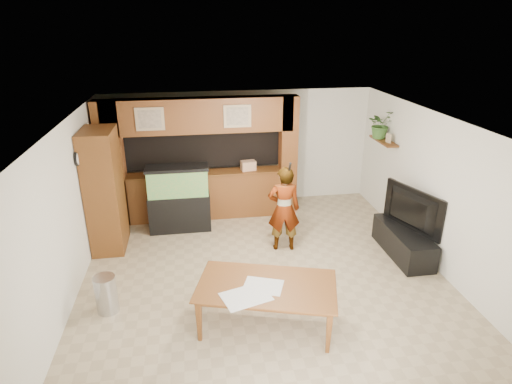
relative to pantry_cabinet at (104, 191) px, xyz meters
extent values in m
plane|color=tan|center=(2.70, -1.43, -1.14)|extent=(6.50, 6.50, 0.00)
plane|color=white|center=(2.70, -1.43, 1.46)|extent=(6.50, 6.50, 0.00)
plane|color=silver|center=(2.70, 1.82, 0.16)|extent=(6.00, 0.00, 6.00)
plane|color=silver|center=(-0.30, -1.43, 0.16)|extent=(0.00, 6.50, 6.50)
plane|color=silver|center=(5.70, -1.43, 0.16)|extent=(0.00, 6.50, 6.50)
cube|color=brown|center=(1.80, 1.02, -0.64)|extent=(3.80, 0.35, 1.00)
cube|color=brown|center=(1.80, 1.02, -0.12)|extent=(3.80, 0.43, 0.04)
cube|color=brown|center=(1.80, 1.02, 1.11)|extent=(3.80, 0.35, 0.70)
cube|color=brown|center=(0.00, 1.02, 0.16)|extent=(0.50, 0.35, 2.60)
cube|color=brown|center=(3.65, 1.02, 0.16)|extent=(0.35, 0.35, 2.60)
cube|color=black|center=(1.80, 1.57, 0.31)|extent=(4.20, 0.45, 0.85)
cube|color=tan|center=(0.85, 0.83, 1.11)|extent=(0.55, 0.03, 0.45)
cube|color=tan|center=(0.85, 0.81, 1.11)|extent=(0.43, 0.01, 0.35)
cube|color=tan|center=(2.55, 0.83, 1.11)|extent=(0.55, 0.03, 0.45)
cube|color=tan|center=(2.55, 0.81, 1.11)|extent=(0.43, 0.01, 0.35)
cylinder|color=black|center=(-0.27, -0.43, 0.76)|extent=(0.04, 0.25, 0.25)
cylinder|color=white|center=(-0.24, -0.43, 0.76)|extent=(0.01, 0.21, 0.21)
cube|color=brown|center=(5.55, 0.52, 0.56)|extent=(0.25, 0.90, 0.04)
cube|color=brown|center=(0.00, 0.00, 0.00)|extent=(0.57, 0.93, 2.27)
cylinder|color=#B2B2B7|center=(0.25, -2.03, -0.84)|extent=(0.32, 0.32, 0.58)
cube|color=black|center=(1.30, 0.52, -0.75)|extent=(1.23, 0.46, 0.77)
cube|color=#317C39|center=(1.30, 0.52, -0.10)|extent=(1.18, 0.43, 0.53)
cube|color=black|center=(1.30, 0.52, 0.20)|extent=(1.23, 0.46, 0.06)
cube|color=black|center=(5.35, -1.14, -0.89)|extent=(0.55, 1.49, 0.50)
imported|color=black|center=(5.35, -1.14, -0.25)|extent=(0.60, 1.32, 0.77)
cube|color=tan|center=(5.55, 0.31, 0.68)|extent=(0.06, 0.14, 0.19)
imported|color=#345D25|center=(5.52, 0.69, 0.88)|extent=(0.66, 0.62, 0.59)
imported|color=#997754|center=(3.22, -0.59, -0.32)|extent=(0.63, 0.45, 1.63)
cylinder|color=black|center=(3.27, -0.75, 0.54)|extent=(0.04, 0.11, 0.17)
imported|color=brown|center=(2.51, -2.74, -0.80)|extent=(2.11, 1.55, 0.66)
cube|color=silver|center=(2.20, -2.93, -0.47)|extent=(0.71, 0.60, 0.01)
cube|color=silver|center=(2.47, -2.72, -0.47)|extent=(0.62, 0.54, 0.01)
cube|color=tan|center=(2.79, 1.02, 0.01)|extent=(0.33, 0.25, 0.20)
camera|label=1|loc=(1.61, -7.56, 2.90)|focal=30.00mm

